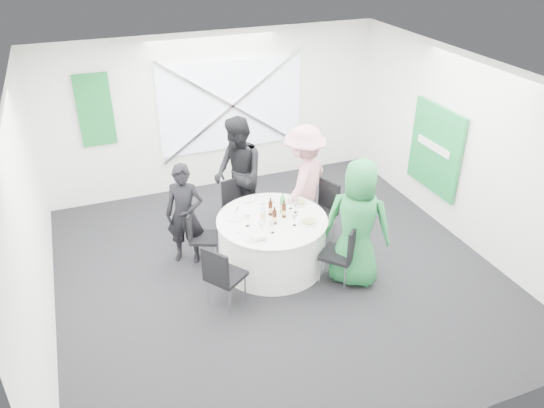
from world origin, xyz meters
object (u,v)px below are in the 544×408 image
object	(u,v)px
banquet_table	(272,242)
clear_water_bottle	(263,214)
person_woman_green	(357,224)
chair_front_left	(222,273)
person_man_back_left	(185,214)
chair_front_right	(345,250)
chair_back_right	(324,206)
person_woman_pink	(304,182)
chair_back	(236,202)
chair_back_left	(199,233)
green_water_bottle	(283,205)
person_man_back	(238,174)

from	to	relation	value
banquet_table	clear_water_bottle	size ratio (longest dim) A/B	5.21
person_woman_green	clear_water_bottle	distance (m)	1.30
chair_front_left	person_man_back_left	distance (m)	1.27
chair_front_right	person_woman_green	bearing A→B (deg)	150.89
chair_back_right	person_woman_pink	world-z (taller)	person_woman_pink
banquet_table	clear_water_bottle	distance (m)	0.52
chair_front_right	person_woman_green	size ratio (longest dim) A/B	0.52
chair_back	banquet_table	bearing A→B (deg)	-90.00
chair_back	person_man_back_left	xyz separation A→B (m)	(-0.92, -0.52, 0.25)
clear_water_bottle	chair_back_left	bearing A→B (deg)	152.42
chair_front_left	person_woman_pink	size ratio (longest dim) A/B	0.52
green_water_bottle	person_man_back_left	bearing A→B (deg)	161.10
chair_back_left	chair_front_right	distance (m)	2.08
chair_back_right	person_woman_pink	xyz separation A→B (m)	(-0.23, 0.25, 0.35)
chair_front_right	chair_front_left	size ratio (longest dim) A/B	1.02
banquet_table	person_man_back_left	distance (m)	1.30
chair_back	green_water_bottle	distance (m)	1.11
chair_front_right	person_woman_pink	xyz separation A→B (m)	(0.04, 1.44, 0.34)
chair_front_left	person_woman_green	bearing A→B (deg)	-128.08
chair_back	green_water_bottle	bearing A→B (deg)	-77.77
chair_back_right	chair_front_left	bearing A→B (deg)	-82.66
person_man_back	person_woman_green	bearing A→B (deg)	22.78
chair_front_right	chair_front_left	world-z (taller)	chair_front_right
chair_front_right	chair_front_left	distance (m)	1.68
person_woman_pink	chair_front_left	bearing A→B (deg)	-2.19
person_woman_green	chair_front_right	bearing A→B (deg)	52.76
chair_back_left	person_woman_pink	bearing A→B (deg)	-58.75
chair_front_left	person_woman_green	xyz separation A→B (m)	(1.86, -0.07, 0.36)
chair_back_right	person_woman_green	xyz separation A→B (m)	(-0.08, -1.15, 0.36)
chair_back	green_water_bottle	world-z (taller)	green_water_bottle
banquet_table	person_woman_pink	distance (m)	1.13
chair_front_right	clear_water_bottle	world-z (taller)	clear_water_bottle
chair_back_right	person_woman_pink	size ratio (longest dim) A/B	0.52
chair_back_right	chair_front_left	xyz separation A→B (m)	(-1.95, -1.08, -0.00)
chair_front_right	person_man_back_left	distance (m)	2.30
person_woman_pink	chair_back_left	bearing A→B (deg)	-32.51
banquet_table	chair_back_right	world-z (taller)	chair_back_right
chair_back_right	clear_water_bottle	bearing A→B (deg)	-92.31
person_man_back_left	person_woman_pink	distance (m)	1.89
chair_front_right	green_water_bottle	size ratio (longest dim) A/B	3.11
clear_water_bottle	person_man_back	bearing A→B (deg)	88.03
chair_back	person_woman_pink	distance (m)	1.13
chair_back_left	person_woman_green	xyz separation A→B (m)	(1.87, -1.18, 0.41)
person_woman_green	clear_water_bottle	world-z (taller)	person_woman_green
chair_front_left	person_man_back	xyz separation A→B (m)	(0.84, 1.89, 0.37)
chair_front_right	person_woman_pink	distance (m)	1.48
banquet_table	chair_front_left	distance (m)	1.17
chair_back	chair_back_left	xyz separation A→B (m)	(-0.76, -0.66, -0.01)
banquet_table	person_woman_green	world-z (taller)	person_woman_green
chair_back_right	person_man_back_left	world-z (taller)	person_man_back_left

